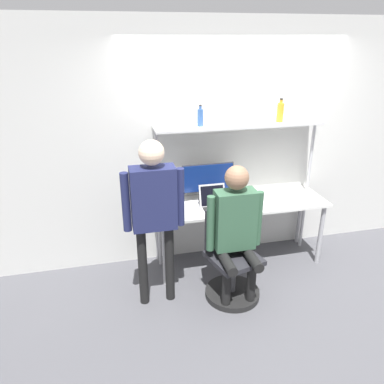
{
  "coord_description": "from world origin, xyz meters",
  "views": [
    {
      "loc": [
        -1.41,
        -3.26,
        2.49
      ],
      "look_at": [
        -0.65,
        -0.07,
        1.12
      ],
      "focal_mm": 35.0,
      "sensor_mm": 36.0,
      "label": 1
    }
  ],
  "objects": [
    {
      "name": "cell_phone",
      "position": [
        -0.06,
        0.26,
        0.78
      ],
      "size": [
        0.07,
        0.15,
        0.01
      ],
      "color": "black",
      "rests_on": "desk"
    },
    {
      "name": "shelf_unit",
      "position": [
        0.0,
        0.47,
        1.42
      ],
      "size": [
        1.84,
        0.3,
        1.62
      ],
      "color": "silver",
      "rests_on": "ground_plane"
    },
    {
      "name": "monitor",
      "position": [
        -0.34,
        0.47,
        1.01
      ],
      "size": [
        0.58,
        0.21,
        0.43
      ],
      "color": "#333338",
      "rests_on": "desk"
    },
    {
      "name": "desk",
      "position": [
        0.0,
        0.33,
        0.69
      ],
      "size": [
        1.94,
        0.61,
        0.77
      ],
      "color": "silver",
      "rests_on": "ground_plane"
    },
    {
      "name": "ground_plane",
      "position": [
        0.0,
        0.0,
        0.0
      ],
      "size": [
        12.0,
        12.0,
        0.0
      ],
      "primitive_type": "plane",
      "color": "#4C4C51"
    },
    {
      "name": "wall_back",
      "position": [
        0.0,
        0.66,
        1.35
      ],
      "size": [
        8.0,
        0.06,
        2.7
      ],
      "color": "silver",
      "rests_on": "ground_plane"
    },
    {
      "name": "person_seated",
      "position": [
        -0.27,
        -0.28,
        0.83
      ],
      "size": [
        0.56,
        0.47,
        1.41
      ],
      "color": "black",
      "rests_on": "ground_plane"
    },
    {
      "name": "laptop",
      "position": [
        -0.34,
        0.26,
        0.84
      ],
      "size": [
        0.29,
        0.25,
        0.24
      ],
      "color": "#BCBCC1",
      "rests_on": "desk"
    },
    {
      "name": "bottle_blue",
      "position": [
        -0.43,
        0.47,
        1.71
      ],
      "size": [
        0.06,
        0.06,
        0.22
      ],
      "color": "#335999",
      "rests_on": "shelf_unit"
    },
    {
      "name": "office_chair",
      "position": [
        -0.28,
        -0.23,
        0.29
      ],
      "size": [
        0.56,
        0.56,
        0.93
      ],
      "color": "black",
      "rests_on": "ground_plane"
    },
    {
      "name": "bottle_amber",
      "position": [
        0.46,
        0.47,
        1.73
      ],
      "size": [
        0.07,
        0.07,
        0.25
      ],
      "color": "gold",
      "rests_on": "shelf_unit"
    },
    {
      "name": "person_standing",
      "position": [
        -1.03,
        -0.16,
        1.07
      ],
      "size": [
        0.57,
        0.23,
        1.67
      ],
      "color": "black",
      "rests_on": "ground_plane"
    }
  ]
}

